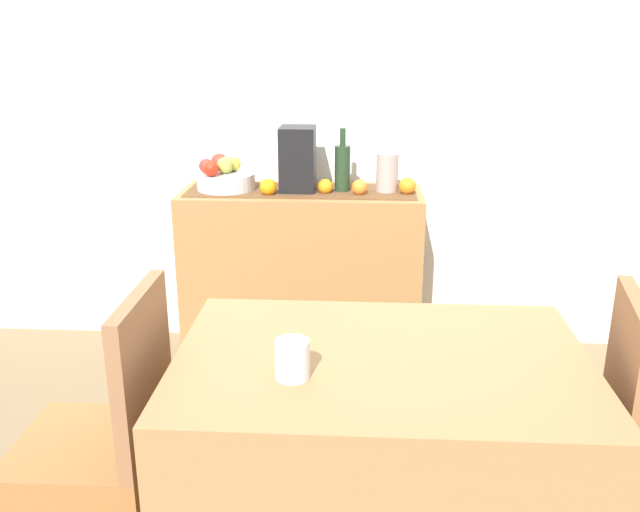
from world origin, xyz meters
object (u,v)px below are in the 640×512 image
sideboard_console (302,277)px  coffee_cup (292,359)px  dining_table (378,475)px  chair_near_window (99,495)px  fruit_bowl (226,181)px  wine_bottle (342,168)px  coffee_maker (298,159)px  ceramic_vase (387,173)px

sideboard_console → coffee_cup: 1.63m
dining_table → chair_near_window: 0.82m
fruit_bowl → wine_bottle: wine_bottle is taller
chair_near_window → fruit_bowl: bearing=85.3°
coffee_maker → ceramic_vase: 0.42m
wine_bottle → sideboard_console: bearing=-180.0°
sideboard_console → wine_bottle: wine_bottle is taller
ceramic_vase → coffee_maker: bearing=180.0°
dining_table → ceramic_vase: bearing=87.8°
coffee_cup → wine_bottle: bearing=87.3°
fruit_bowl → coffee_maker: bearing=0.0°
fruit_bowl → coffee_maker: size_ratio=0.91×
fruit_bowl → ceramic_vase: size_ratio=1.50×
ceramic_vase → chair_near_window: bearing=-120.7°
chair_near_window → wine_bottle: bearing=65.6°
ceramic_vase → coffee_cup: bearing=-100.0°
fruit_bowl → dining_table: fruit_bowl is taller
dining_table → coffee_cup: coffee_cup is taller
chair_near_window → ceramic_vase: bearing=59.3°
fruit_bowl → coffee_cup: size_ratio=2.74×
fruit_bowl → wine_bottle: 0.55m
fruit_bowl → chair_near_window: fruit_bowl is taller
ceramic_vase → coffee_cup: 1.62m
ceramic_vase → coffee_cup: ceramic_vase is taller
coffee_maker → chair_near_window: bearing=-107.4°
sideboard_console → dining_table: bearing=-76.9°
fruit_bowl → sideboard_console: bearing=0.0°
sideboard_console → ceramic_vase: (0.40, 0.00, 0.51)m
wine_bottle → coffee_maker: size_ratio=0.99×
dining_table → chair_near_window: size_ratio=1.22×
coffee_cup → ceramic_vase: bearing=80.0°
chair_near_window → coffee_maker: bearing=72.6°
sideboard_console → chair_near_window: (-0.47, -1.46, -0.16)m
sideboard_console → dining_table: size_ratio=1.02×
ceramic_vase → dining_table: size_ratio=0.17×
wine_bottle → coffee_cup: wine_bottle is taller
sideboard_console → wine_bottle: size_ratio=3.82×
ceramic_vase → wine_bottle: bearing=180.0°
coffee_maker → coffee_cup: size_ratio=3.01×
wine_bottle → dining_table: 1.58m
sideboard_console → coffee_cup: size_ratio=11.36×
sideboard_console → fruit_bowl: fruit_bowl is taller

